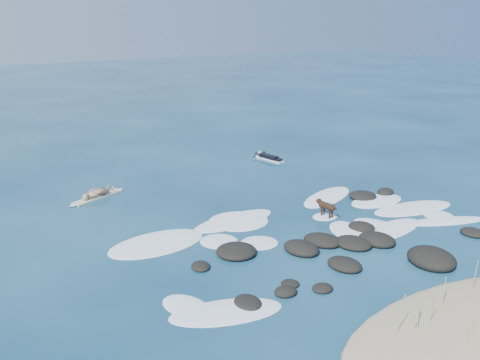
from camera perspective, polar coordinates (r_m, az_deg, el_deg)
ground at (r=20.97m, az=5.59°, el=-5.15°), size 160.00×160.00×0.00m
sand_dune at (r=15.99m, az=24.21°, el=-14.32°), size 9.00×4.40×0.60m
dune_grass at (r=15.48m, az=22.95°, el=-12.41°), size 4.08×1.93×1.25m
reef_rocks at (r=19.68m, az=11.91°, el=-6.67°), size 11.75×7.86×0.65m
breaking_foam at (r=21.06m, az=6.98°, el=-5.07°), size 14.86×8.53×0.12m
standing_surfer_rig at (r=24.87m, az=-15.06°, el=-0.37°), size 2.90×1.49×1.74m
paddling_surfer_rig at (r=30.62m, az=3.03°, el=2.43°), size 1.07×2.25×0.39m
dog at (r=22.08m, az=9.16°, el=-2.75°), size 0.42×1.17×0.75m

